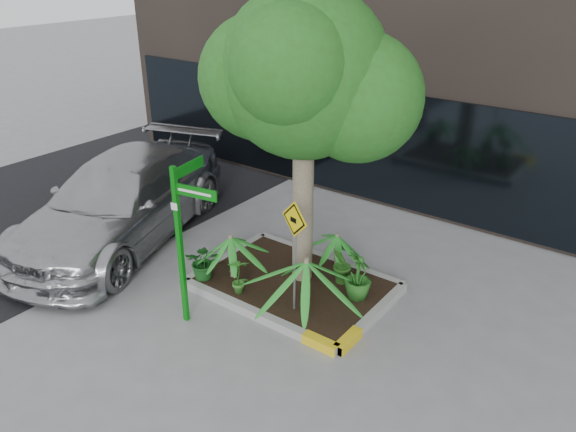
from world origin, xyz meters
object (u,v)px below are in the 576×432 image
Objects in this scene: tree at (305,73)px; parked_car at (122,200)px; street_sign_post at (183,229)px; cattle_sign at (295,238)px.

tree reaches higher than parked_car.
parked_car is at bearing -169.82° from tree.
parked_car is 2.18× the size of street_sign_post.
street_sign_post is at bearing -112.75° from tree.
tree reaches higher than cattle_sign.
parked_car is 3.52m from street_sign_post.
cattle_sign is (1.32, 1.06, -0.19)m from street_sign_post.
street_sign_post is 1.38× the size of cattle_sign.
cattle_sign is (0.48, -0.92, -2.31)m from tree.
tree is at bearing 57.72° from street_sign_post.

